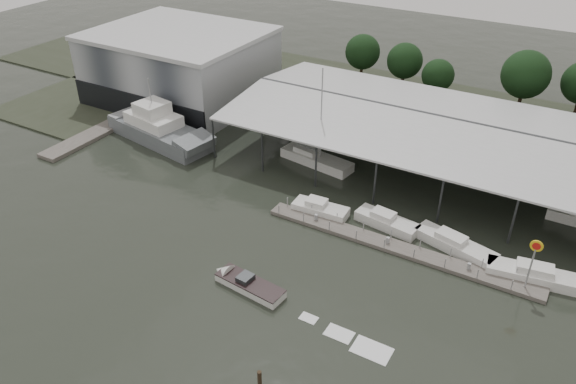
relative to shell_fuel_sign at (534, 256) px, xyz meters
The scene contains 16 objects.
ground 29.06m from the shell_fuel_sign, 159.69° to the right, with size 200.00×200.00×0.00m, color #242921.
land_strip_far 42.05m from the shell_fuel_sign, 130.15° to the left, with size 140.00×30.00×0.30m.
land_strip_west 70.03m from the shell_fuel_sign, 163.37° to the left, with size 20.00×40.00×0.30m.
storage_warehouse 58.52m from the shell_fuel_sign, 160.06° to the left, with size 24.50×20.50×10.50m.
covered_boat_shed 20.71m from the shell_fuel_sign, 119.05° to the left, with size 58.24×24.00×6.96m.
trawler_dock 57.26m from the shell_fuel_sign, behind, with size 3.00×18.00×0.50m.
floating_dock 12.57m from the shell_fuel_sign, behind, with size 28.00×2.00×1.40m.
shell_fuel_sign is the anchor object (origin of this frame).
grey_trawler 48.59m from the shell_fuel_sign, behind, with size 17.04×7.80×8.84m.
white_sailboat 29.57m from the shell_fuel_sign, 157.12° to the left, with size 9.82×4.00×12.72m.
speedboat_underway 25.23m from the shell_fuel_sign, 151.16° to the right, with size 18.33×3.82×2.00m.
moored_cruiser_0 21.78m from the shell_fuel_sign, behind, with size 6.13×2.54×1.70m.
moored_cruiser_1 15.09m from the shell_fuel_sign, 167.56° to the left, with size 7.00×3.14×1.70m.
moored_cruiser_2 8.37m from the shell_fuel_sign, 158.34° to the left, with size 8.56×4.24×1.70m.
moored_cruiser_3 3.94m from the shell_fuel_sign, 68.32° to the left, with size 9.39×3.55×1.70m.
horizon_tree_line 38.15m from the shell_fuel_sign, 95.13° to the left, with size 67.18×11.96×10.08m.
Camera 1 is at (27.86, -33.42, 33.94)m, focal length 35.00 mm.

